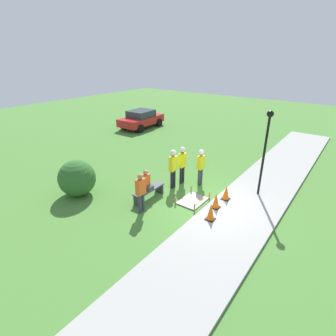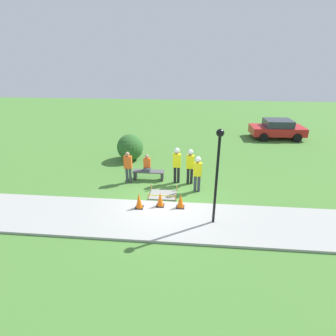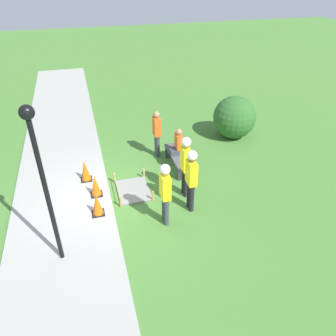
% 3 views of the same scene
% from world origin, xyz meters
% --- Properties ---
extents(ground_plane, '(60.00, 60.00, 0.00)m').
position_xyz_m(ground_plane, '(0.00, 0.00, 0.00)').
color(ground_plane, '#477A33').
extents(sidewalk, '(28.00, 2.74, 0.10)m').
position_xyz_m(sidewalk, '(0.00, -1.37, 0.05)').
color(sidewalk, '#9E9E99').
rests_on(sidewalk, ground_plane).
extents(wet_concrete_patch, '(1.31, 0.99, 0.34)m').
position_xyz_m(wet_concrete_patch, '(-0.14, 0.70, 0.04)').
color(wet_concrete_patch, gray).
rests_on(wet_concrete_patch, ground_plane).
extents(traffic_cone_near_patch, '(0.34, 0.34, 0.69)m').
position_xyz_m(traffic_cone_near_patch, '(-1.02, -0.63, 0.44)').
color(traffic_cone_near_patch, black).
rests_on(traffic_cone_near_patch, sidewalk).
extents(traffic_cone_far_patch, '(0.34, 0.34, 0.65)m').
position_xyz_m(traffic_cone_far_patch, '(-0.14, -0.39, 0.42)').
color(traffic_cone_far_patch, black).
rests_on(traffic_cone_far_patch, sidewalk).
extents(traffic_cone_sidewalk_edge, '(0.34, 0.34, 0.63)m').
position_xyz_m(traffic_cone_sidewalk_edge, '(0.74, -0.42, 0.41)').
color(traffic_cone_sidewalk_edge, black).
rests_on(traffic_cone_sidewalk_edge, sidewalk).
extents(park_bench, '(1.64, 0.44, 0.50)m').
position_xyz_m(park_bench, '(-1.09, 2.37, 0.35)').
color(park_bench, '#2D2D33').
rests_on(park_bench, ground_plane).
extents(person_seated_on_bench, '(0.36, 0.44, 0.89)m').
position_xyz_m(person_seated_on_bench, '(-1.17, 2.42, 0.85)').
color(person_seated_on_bench, '#383D47').
rests_on(person_seated_on_bench, park_bench).
extents(worker_supervisor, '(0.40, 0.27, 1.87)m').
position_xyz_m(worker_supervisor, '(1.09, 2.10, 1.13)').
color(worker_supervisor, black).
rests_on(worker_supervisor, ground_plane).
extents(worker_assistant, '(0.40, 0.28, 1.91)m').
position_xyz_m(worker_assistant, '(0.41, 2.16, 1.16)').
color(worker_assistant, black).
rests_on(worker_assistant, ground_plane).
extents(worker_trainee, '(0.40, 0.26, 1.81)m').
position_xyz_m(worker_trainee, '(1.45, 1.28, 1.08)').
color(worker_trainee, '#383D47').
rests_on(worker_trainee, ground_plane).
extents(bystander_in_orange_shirt, '(0.40, 0.22, 1.69)m').
position_xyz_m(bystander_in_orange_shirt, '(-2.06, 1.93, 0.95)').
color(bystander_in_orange_shirt, '#383D47').
rests_on(bystander_in_orange_shirt, ground_plane).
extents(lamppost_near, '(0.28, 0.28, 3.74)m').
position_xyz_m(lamppost_near, '(2.07, -1.38, 2.56)').
color(lamppost_near, black).
rests_on(lamppost_near, sidewalk).
extents(parked_car_red, '(4.14, 2.31, 1.49)m').
position_xyz_m(parked_car_red, '(7.86, 10.90, 0.77)').
color(parked_car_red, red).
rests_on(parked_car_red, ground_plane).
extents(shrub_rounded_near, '(1.64, 1.64, 1.64)m').
position_xyz_m(shrub_rounded_near, '(-2.71, 5.17, 0.82)').
color(shrub_rounded_near, '#2D6028').
rests_on(shrub_rounded_near, ground_plane).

